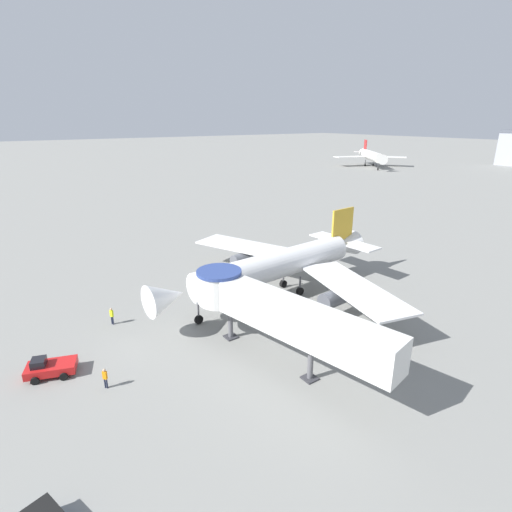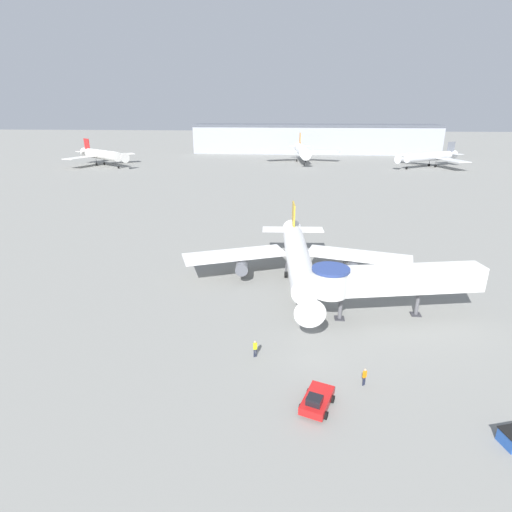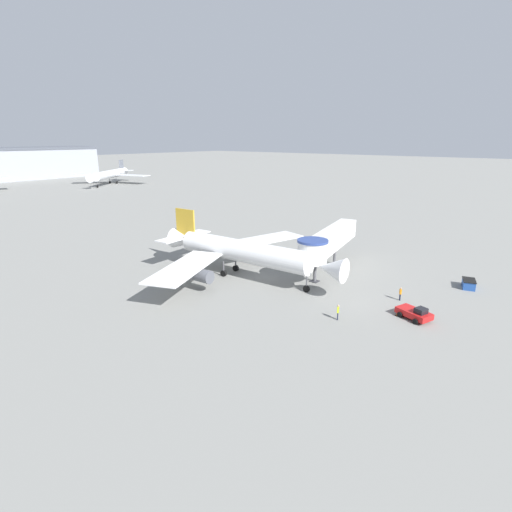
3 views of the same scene
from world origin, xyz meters
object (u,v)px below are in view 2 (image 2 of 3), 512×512
object	(u,v)px
ground_crew_marshaller	(365,376)
background_jet_orange_tail	(302,150)
background_jet_red_tail	(102,155)
jet_bridge	(386,280)
main_airplane	(298,257)
pushback_tug_red	(317,400)
traffic_cone_starboard_wing	(393,285)
traffic_cone_apron_front	(312,389)
ground_crew_wing_walker	(255,348)
background_jet_gray_tail	(430,157)

from	to	relation	value
ground_crew_marshaller	background_jet_orange_tail	xyz separation A→B (m)	(-3.05, 152.41, 4.20)
background_jet_red_tail	jet_bridge	bearing A→B (deg)	-106.82
main_airplane	pushback_tug_red	bearing A→B (deg)	-90.44
traffic_cone_starboard_wing	background_jet_orange_tail	distance (m)	132.19
background_jet_orange_tail	pushback_tug_red	bearing A→B (deg)	-94.39
pushback_tug_red	traffic_cone_starboard_wing	size ratio (longest dim) A/B	5.77
traffic_cone_starboard_wing	traffic_cone_apron_front	xyz separation A→B (m)	(-11.61, -22.12, 0.04)
ground_crew_marshaller	ground_crew_wing_walker	world-z (taller)	ground_crew_wing_walker
traffic_cone_apron_front	ground_crew_marshaller	size ratio (longest dim) A/B	0.47
main_airplane	traffic_cone_starboard_wing	world-z (taller)	main_airplane
traffic_cone_apron_front	background_jet_orange_tail	size ratio (longest dim) A/B	0.02
ground_crew_marshaller	ground_crew_wing_walker	bearing A→B (deg)	-57.08
traffic_cone_starboard_wing	ground_crew_wing_walker	size ratio (longest dim) A/B	0.40
jet_bridge	background_jet_orange_tail	world-z (taller)	background_jet_orange_tail
main_airplane	jet_bridge	world-z (taller)	main_airplane
traffic_cone_apron_front	background_jet_orange_tail	world-z (taller)	background_jet_orange_tail
ground_crew_marshaller	background_jet_red_tail	world-z (taller)	background_jet_red_tail
ground_crew_wing_walker	background_jet_gray_tail	world-z (taller)	background_jet_gray_tail
traffic_cone_apron_front	background_jet_gray_tail	bearing A→B (deg)	69.76
main_airplane	background_jet_gray_tail	xyz separation A→B (m)	(53.66, 119.79, 0.51)
traffic_cone_starboard_wing	background_jet_gray_tail	distance (m)	127.05
main_airplane	background_jet_gray_tail	bearing A→B (deg)	61.98
traffic_cone_starboard_wing	background_jet_orange_tail	bearing A→B (deg)	94.42
jet_bridge	ground_crew_marshaller	size ratio (longest dim) A/B	11.56
background_jet_orange_tail	background_jet_gray_tail	world-z (taller)	background_jet_orange_tail
traffic_cone_starboard_wing	ground_crew_marshaller	world-z (taller)	ground_crew_marshaller
jet_bridge	background_jet_red_tail	size ratio (longest dim) A/B	0.66
ground_crew_wing_walker	main_airplane	bearing A→B (deg)	-128.42
background_jet_red_tail	traffic_cone_apron_front	bearing A→B (deg)	-112.33
pushback_tug_red	background_jet_orange_tail	world-z (taller)	background_jet_orange_tail
background_jet_orange_tail	background_jet_red_tail	distance (m)	84.52
jet_bridge	ground_crew_marshaller	xyz separation A→B (m)	(-3.95, -12.47, -3.62)
traffic_cone_apron_front	background_jet_gray_tail	distance (m)	151.77
traffic_cone_starboard_wing	ground_crew_wing_walker	bearing A→B (deg)	-134.06
traffic_cone_apron_front	ground_crew_marshaller	bearing A→B (deg)	17.56
main_airplane	ground_crew_marshaller	bearing A→B (deg)	-78.94
main_airplane	ground_crew_wing_walker	world-z (taller)	main_airplane
traffic_cone_apron_front	background_jet_red_tail	world-z (taller)	background_jet_red_tail
main_airplane	traffic_cone_starboard_wing	xyz separation A→B (m)	(12.78, -0.45, -3.35)
pushback_tug_red	ground_crew_wing_walker	world-z (taller)	ground_crew_wing_walker
traffic_cone_apron_front	ground_crew_marshaller	distance (m)	4.73
traffic_cone_starboard_wing	background_jet_red_tail	distance (m)	145.17
main_airplane	ground_crew_wing_walker	distance (m)	18.49
traffic_cone_apron_front	ground_crew_marshaller	xyz separation A→B (m)	(4.47, 1.42, 0.59)
jet_bridge	background_jet_red_tail	xyz separation A→B (m)	(-89.17, 120.16, -0.00)
ground_crew_marshaller	background_jet_gray_tail	distance (m)	148.93
main_airplane	background_jet_orange_tail	world-z (taller)	background_jet_orange_tail
background_jet_orange_tail	ground_crew_marshaller	bearing A→B (deg)	-92.83
ground_crew_wing_walker	background_jet_gray_tail	bearing A→B (deg)	-138.38
jet_bridge	traffic_cone_apron_front	xyz separation A→B (m)	(-8.42, -13.88, -4.21)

